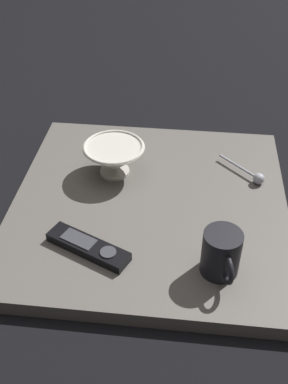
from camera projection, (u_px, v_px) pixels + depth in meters
name	position (u px, v px, depth m)	size (l,w,h in m)	color
ground_plane	(150.00, 212.00, 1.07)	(6.00, 6.00, 0.00)	black
table	(150.00, 206.00, 1.06)	(0.61, 0.62, 0.03)	#5B5651
cereal_bowl	(114.00, 158.00, 1.10)	(0.15, 0.15, 0.08)	beige
coffee_mug	(221.00, 254.00, 0.86)	(0.07, 0.11, 0.09)	black
teaspoon	(255.00, 176.00, 1.10)	(0.10, 0.10, 0.03)	#A3A5B2
tv_remote_near	(88.00, 247.00, 0.92)	(0.18, 0.11, 0.02)	black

